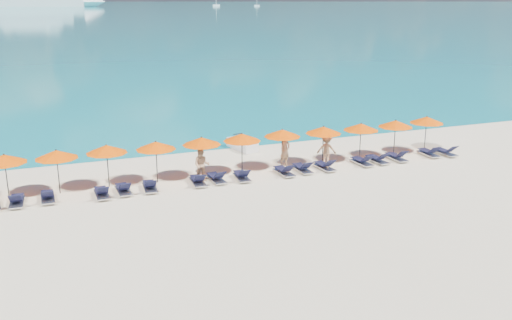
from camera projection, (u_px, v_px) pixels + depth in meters
name	position (u px, v px, depth m)	size (l,w,h in m)	color
ground	(278.00, 200.00, 27.58)	(1400.00, 1400.00, 0.00)	beige
sea	(37.00, 5.00, 618.69)	(1600.00, 1300.00, 0.01)	#1FA9B2
sailboat_near	(257.00, 5.00, 539.22)	(5.15, 1.72, 9.45)	white
sailboat_far	(216.00, 5.00, 540.30)	(6.56, 2.19, 12.02)	white
jetski	(242.00, 144.00, 36.52)	(1.39, 2.65, 0.90)	white
beachgoer_a	(285.00, 150.00, 32.72)	(0.71, 0.46, 1.93)	tan
beachgoer_b	(202.00, 165.00, 30.13)	(0.86, 0.50, 1.78)	tan
beachgoer_c	(327.00, 149.00, 33.27)	(1.13, 0.53, 1.75)	tan
umbrella_0	(4.00, 159.00, 27.19)	(2.10, 2.10, 2.28)	black
umbrella_1	(56.00, 154.00, 27.96)	(2.10, 2.10, 2.28)	black
umbrella_2	(107.00, 149.00, 28.92)	(2.10, 2.10, 2.28)	black
umbrella_3	(156.00, 145.00, 29.61)	(2.10, 2.10, 2.28)	black
umbrella_4	(202.00, 141.00, 30.50)	(2.10, 2.10, 2.28)	black
umbrella_5	(242.00, 137.00, 31.32)	(2.10, 2.10, 2.28)	black
umbrella_6	(282.00, 133.00, 32.29)	(2.10, 2.10, 2.28)	black
umbrella_7	(323.00, 130.00, 33.02)	(2.10, 2.10, 2.28)	black
umbrella_8	(361.00, 127.00, 33.82)	(2.10, 2.10, 2.28)	black
umbrella_9	(396.00, 124.00, 34.67)	(2.10, 2.10, 2.28)	black
umbrella_10	(427.00, 120.00, 35.73)	(2.10, 2.10, 2.28)	black
lounger_1	(17.00, 201.00, 26.79)	(0.72, 1.73, 0.66)	silver
lounger_2	(48.00, 196.00, 27.34)	(0.63, 1.70, 0.66)	silver
lounger_3	(102.00, 193.00, 27.88)	(0.64, 1.71, 0.66)	silver
lounger_4	(123.00, 189.00, 28.40)	(0.67, 1.72, 0.66)	silver
lounger_5	(150.00, 186.00, 28.85)	(0.75, 1.74, 0.66)	silver
lounger_6	(198.00, 180.00, 29.73)	(0.71, 1.73, 0.66)	silver
lounger_7	(216.00, 178.00, 30.16)	(0.73, 1.74, 0.66)	silver
lounger_8	(242.00, 176.00, 30.51)	(0.77, 1.75, 0.66)	silver
lounger_9	(284.00, 171.00, 31.33)	(0.71, 1.73, 0.66)	silver
lounger_10	(302.00, 168.00, 31.87)	(0.63, 1.70, 0.66)	silver
lounger_11	(325.00, 166.00, 32.27)	(0.73, 1.74, 0.66)	silver
lounger_12	(362.00, 161.00, 33.20)	(0.72, 1.73, 0.66)	silver
lounger_13	(377.00, 159.00, 33.60)	(0.78, 1.75, 0.66)	silver
lounger_14	(396.00, 157.00, 34.11)	(0.65, 1.71, 0.66)	silver
lounger_15	(429.00, 153.00, 35.02)	(0.70, 1.73, 0.66)	silver
lounger_16	(445.00, 152.00, 35.21)	(0.76, 1.75, 0.66)	silver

